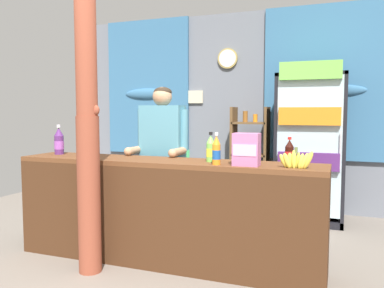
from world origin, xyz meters
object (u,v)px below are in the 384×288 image
(soda_bottle_lime_soda, at_px, (211,149))
(soda_bottle_iced_tea, at_px, (80,147))
(stall_counter, at_px, (160,203))
(drink_fridge, at_px, (311,136))
(snack_box_wafer, at_px, (246,149))
(banana_bunch, at_px, (296,160))
(soda_bottle_cola, at_px, (289,152))
(bottle_shelf_rack, at_px, (250,158))
(plastic_lawn_chair, at_px, (170,179))
(timber_post, at_px, (87,123))
(soda_bottle_orange_soda, at_px, (216,151))
(shopkeeper, at_px, (162,145))
(soda_bottle_grape_soda, at_px, (59,142))

(soda_bottle_lime_soda, bearing_deg, soda_bottle_iced_tea, -177.77)
(stall_counter, xyz_separation_m, drink_fridge, (1.09, 1.89, 0.49))
(stall_counter, distance_m, snack_box_wafer, 0.89)
(soda_bottle_iced_tea, height_order, snack_box_wafer, snack_box_wafer)
(soda_bottle_lime_soda, height_order, snack_box_wafer, snack_box_wafer)
(banana_bunch, bearing_deg, soda_bottle_cola, 106.61)
(bottle_shelf_rack, relative_size, banana_bunch, 5.14)
(plastic_lawn_chair, relative_size, snack_box_wafer, 3.43)
(timber_post, bearing_deg, soda_bottle_lime_soda, 25.46)
(snack_box_wafer, bearing_deg, stall_counter, 179.27)
(drink_fridge, xyz_separation_m, soda_bottle_cola, (-0.05, -1.63, -0.04))
(timber_post, distance_m, drink_fridge, 2.71)
(banana_bunch, bearing_deg, drink_fridge, 90.96)
(stall_counter, xyz_separation_m, soda_bottle_lime_soda, (0.41, 0.12, 0.46))
(plastic_lawn_chair, height_order, banana_bunch, banana_bunch)
(stall_counter, distance_m, soda_bottle_orange_soda, 0.69)
(plastic_lawn_chair, distance_m, soda_bottle_cola, 2.03)
(stall_counter, height_order, timber_post, timber_post)
(soda_bottle_orange_soda, bearing_deg, plastic_lawn_chair, 125.56)
(soda_bottle_iced_tea, relative_size, soda_bottle_lime_soda, 0.88)
(plastic_lawn_chair, distance_m, shopkeeper, 1.06)
(snack_box_wafer, bearing_deg, soda_bottle_iced_tea, 177.06)
(timber_post, distance_m, banana_bunch, 1.65)
(drink_fridge, height_order, bottle_shelf_rack, drink_fridge)
(stall_counter, distance_m, timber_post, 0.90)
(soda_bottle_grape_soda, xyz_separation_m, soda_bottle_cola, (2.19, 0.11, -0.03))
(drink_fridge, bearing_deg, snack_box_wafer, -100.21)
(drink_fridge, distance_m, soda_bottle_cola, 1.63)
(shopkeeper, relative_size, banana_bunch, 5.81)
(soda_bottle_orange_soda, bearing_deg, bottle_shelf_rack, 95.34)
(plastic_lawn_chair, bearing_deg, drink_fridge, 15.45)
(timber_post, relative_size, banana_bunch, 9.57)
(soda_bottle_lime_soda, bearing_deg, soda_bottle_orange_soda, -58.40)
(soda_bottle_orange_soda, bearing_deg, drink_fridge, 73.44)
(shopkeeper, bearing_deg, soda_bottle_grape_soda, -156.60)
(stall_counter, distance_m, plastic_lawn_chair, 1.54)
(soda_bottle_iced_tea, relative_size, soda_bottle_cola, 1.03)
(soda_bottle_orange_soda, distance_m, banana_bunch, 0.61)
(soda_bottle_iced_tea, relative_size, snack_box_wafer, 0.86)
(soda_bottle_cola, xyz_separation_m, soda_bottle_orange_soda, (-0.52, -0.30, 0.02))
(stall_counter, bearing_deg, soda_bottle_orange_soda, -4.56)
(drink_fridge, xyz_separation_m, plastic_lawn_chair, (-1.63, -0.45, -0.54))
(soda_bottle_lime_soda, distance_m, banana_bunch, 0.72)
(snack_box_wafer, bearing_deg, shopkeeper, 150.01)
(shopkeeper, bearing_deg, drink_fridge, 45.44)
(bottle_shelf_rack, bearing_deg, timber_post, -108.49)
(stall_counter, xyz_separation_m, timber_post, (-0.49, -0.31, 0.69))
(plastic_lawn_chair, height_order, shopkeeper, shopkeeper)
(soda_bottle_lime_soda, xyz_separation_m, snack_box_wafer, (0.33, -0.13, 0.02))
(drink_fridge, distance_m, soda_bottle_orange_soda, 2.01)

